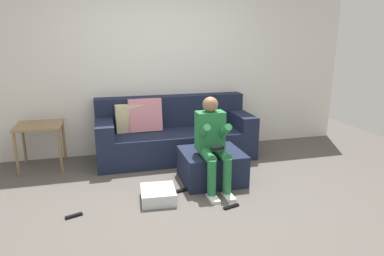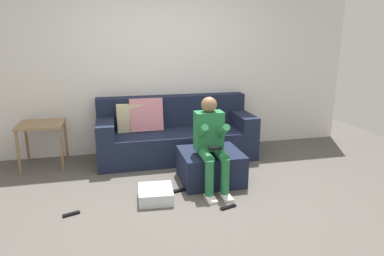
% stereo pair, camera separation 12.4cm
% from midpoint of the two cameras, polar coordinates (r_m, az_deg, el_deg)
% --- Properties ---
extents(ground_plane, '(7.84, 7.84, 0.00)m').
position_cam_midpoint_polar(ground_plane, '(3.65, -0.53, -12.97)').
color(ground_plane, '#544F49').
extents(wall_back, '(6.03, 0.10, 2.66)m').
position_cam_midpoint_polar(wall_back, '(5.20, -6.19, 10.68)').
color(wall_back, silver).
rests_on(wall_back, ground_plane).
extents(couch_sectional, '(2.23, 0.85, 0.88)m').
position_cam_midpoint_polar(couch_sectional, '(4.99, -3.89, -1.05)').
color(couch_sectional, '#192138').
rests_on(couch_sectional, ground_plane).
extents(ottoman, '(0.72, 0.67, 0.38)m').
position_cam_midpoint_polar(ottoman, '(4.18, 2.42, -6.39)').
color(ottoman, '#192138').
rests_on(ottoman, ground_plane).
extents(person_seated, '(0.32, 0.62, 1.06)m').
position_cam_midpoint_polar(person_seated, '(3.87, 2.55, -1.92)').
color(person_seated, '#26723F').
rests_on(person_seated, ground_plane).
extents(storage_bin, '(0.40, 0.42, 0.13)m').
position_cam_midpoint_polar(storage_bin, '(3.76, -6.67, -11.05)').
color(storage_bin, silver).
rests_on(storage_bin, ground_plane).
extents(side_table, '(0.58, 0.54, 0.61)m').
position_cam_midpoint_polar(side_table, '(4.95, -24.87, -0.41)').
color(side_table, olive).
rests_on(side_table, ground_plane).
extents(remote_near_ottoman, '(0.19, 0.09, 0.02)m').
position_cam_midpoint_polar(remote_near_ottoman, '(3.63, 5.60, -13.00)').
color(remote_near_ottoman, black).
rests_on(remote_near_ottoman, ground_plane).
extents(remote_by_storage_bin, '(0.18, 0.10, 0.02)m').
position_cam_midpoint_polar(remote_by_storage_bin, '(3.96, -2.89, -10.49)').
color(remote_by_storage_bin, black).
rests_on(remote_by_storage_bin, ground_plane).
extents(remote_under_side_table, '(0.17, 0.09, 0.02)m').
position_cam_midpoint_polar(remote_under_side_table, '(3.66, -20.18, -13.69)').
color(remote_under_side_table, black).
rests_on(remote_under_side_table, ground_plane).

